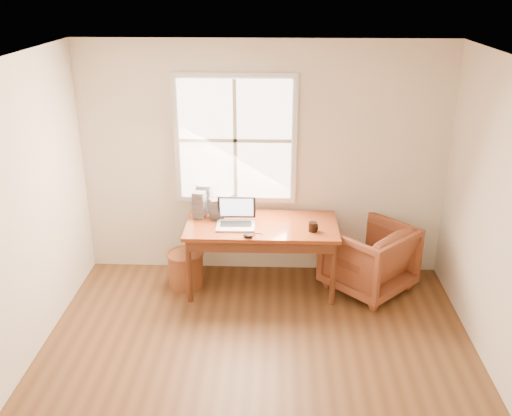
# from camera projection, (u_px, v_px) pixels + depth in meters

# --- Properties ---
(room_shell) EXTENTS (4.04, 4.54, 2.64)m
(room_shell) POSITION_uv_depth(u_px,v_px,m) (253.00, 242.00, 4.29)
(room_shell) COLOR brown
(room_shell) RESTS_ON ground
(desk) EXTENTS (1.60, 0.80, 0.04)m
(desk) POSITION_uv_depth(u_px,v_px,m) (262.00, 226.00, 6.02)
(desk) COLOR brown
(desk) RESTS_ON room_shell
(armchair) EXTENTS (1.14, 1.14, 0.74)m
(armchair) POSITION_uv_depth(u_px,v_px,m) (368.00, 258.00, 6.12)
(armchair) COLOR brown
(armchair) RESTS_ON room_shell
(wicker_stool) EXTENTS (0.42, 0.42, 0.38)m
(wicker_stool) POSITION_uv_depth(u_px,v_px,m) (186.00, 269.00, 6.26)
(wicker_stool) COLOR brown
(wicker_stool) RESTS_ON room_shell
(laptop) EXTENTS (0.45, 0.47, 0.33)m
(laptop) POSITION_uv_depth(u_px,v_px,m) (235.00, 213.00, 5.87)
(laptop) COLOR silver
(laptop) RESTS_ON desk
(mouse) EXTENTS (0.12, 0.10, 0.04)m
(mouse) POSITION_uv_depth(u_px,v_px,m) (248.00, 236.00, 5.70)
(mouse) COLOR black
(mouse) RESTS_ON desk
(coffee_mug) EXTENTS (0.09, 0.09, 0.10)m
(coffee_mug) POSITION_uv_depth(u_px,v_px,m) (313.00, 227.00, 5.82)
(coffee_mug) COLOR black
(coffee_mug) RESTS_ON desk
(cd_stack_a) EXTENTS (0.18, 0.16, 0.31)m
(cd_stack_a) POSITION_uv_depth(u_px,v_px,m) (205.00, 198.00, 6.30)
(cd_stack_a) COLOR silver
(cd_stack_a) RESTS_ON desk
(cd_stack_b) EXTENTS (0.17, 0.16, 0.22)m
(cd_stack_b) POSITION_uv_depth(u_px,v_px,m) (217.00, 209.00, 6.12)
(cd_stack_b) COLOR #29292F
(cd_stack_b) RESTS_ON desk
(cd_stack_c) EXTENTS (0.15, 0.14, 0.29)m
(cd_stack_c) POSITION_uv_depth(u_px,v_px,m) (200.00, 205.00, 6.13)
(cd_stack_c) COLOR #93939F
(cd_stack_c) RESTS_ON desk
(cd_stack_d) EXTENTS (0.18, 0.17, 0.19)m
(cd_stack_d) POSITION_uv_depth(u_px,v_px,m) (225.00, 203.00, 6.32)
(cd_stack_d) COLOR silver
(cd_stack_d) RESTS_ON desk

